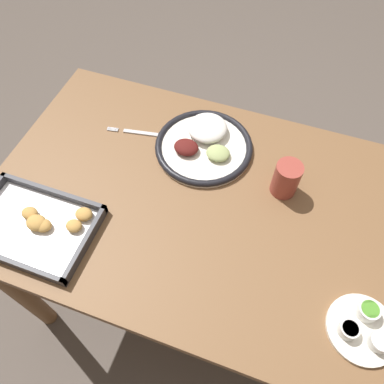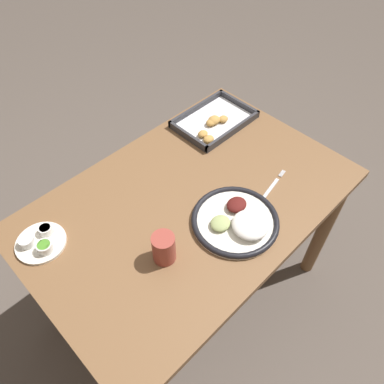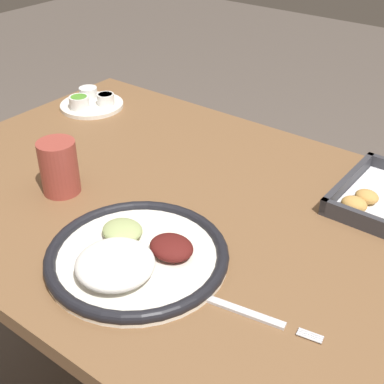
% 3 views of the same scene
% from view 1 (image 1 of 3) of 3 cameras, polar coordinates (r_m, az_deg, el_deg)
% --- Properties ---
extents(ground_plane, '(8.00, 8.00, 0.00)m').
position_cam_1_polar(ground_plane, '(1.69, 0.37, -14.19)').
color(ground_plane, '#564C44').
extents(dining_table, '(1.15, 0.76, 0.72)m').
position_cam_1_polar(dining_table, '(1.13, 0.53, -4.17)').
color(dining_table, brown).
rests_on(dining_table, ground_plane).
extents(dinner_plate, '(0.29, 0.29, 0.05)m').
position_cam_1_polar(dinner_plate, '(1.13, 1.87, 7.39)').
color(dinner_plate, white).
rests_on(dinner_plate, dining_table).
extents(fork, '(0.22, 0.05, 0.00)m').
position_cam_1_polar(fork, '(1.18, -7.06, 8.85)').
color(fork, silver).
rests_on(fork, dining_table).
extents(saucer_plate, '(0.16, 0.16, 0.04)m').
position_cam_1_polar(saucer_plate, '(0.96, 24.72, -18.26)').
color(saucer_plate, white).
rests_on(saucer_plate, dining_table).
extents(baking_tray, '(0.32, 0.22, 0.04)m').
position_cam_1_polar(baking_tray, '(1.06, -22.56, -4.70)').
color(baking_tray, '#333338').
rests_on(baking_tray, dining_table).
extents(drinking_cup, '(0.07, 0.07, 0.10)m').
position_cam_1_polar(drinking_cup, '(1.04, 14.16, 1.96)').
color(drinking_cup, '#993D33').
rests_on(drinking_cup, dining_table).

